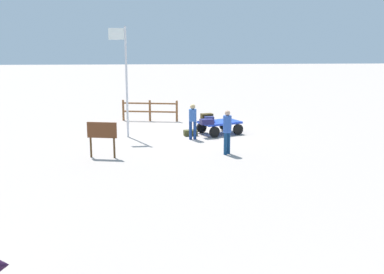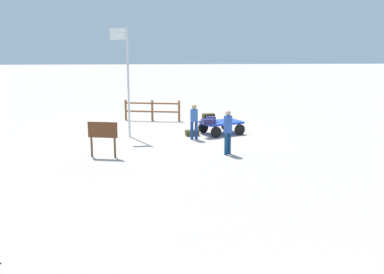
{
  "view_description": "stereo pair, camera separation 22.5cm",
  "coord_description": "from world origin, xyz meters",
  "px_view_note": "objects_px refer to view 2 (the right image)",
  "views": [
    {
      "loc": [
        1.19,
        22.51,
        4.61
      ],
      "look_at": [
        0.12,
        6.0,
        1.1
      ],
      "focal_mm": 44.2,
      "sensor_mm": 36.0,
      "label": 1
    },
    {
      "loc": [
        0.97,
        22.52,
        4.61
      ],
      "look_at": [
        0.12,
        6.0,
        1.1
      ],
      "focal_mm": 44.2,
      "sensor_mm": 36.0,
      "label": 2
    }
  ],
  "objects_px": {
    "worker_lead": "(228,129)",
    "suitcase_dark": "(209,117)",
    "suitcase_maroon": "(192,133)",
    "flagpole": "(126,74)",
    "suitcase_olive": "(211,119)",
    "signboard": "(103,133)",
    "luggage_cart": "(221,125)",
    "worker_trailing": "(194,119)",
    "suitcase_grey": "(208,122)"
  },
  "relations": [
    {
      "from": "suitcase_maroon",
      "to": "worker_lead",
      "type": "bearing_deg",
      "value": 108.38
    },
    {
      "from": "worker_trailing",
      "to": "flagpole",
      "type": "height_order",
      "value": "flagpole"
    },
    {
      "from": "worker_trailing",
      "to": "signboard",
      "type": "bearing_deg",
      "value": 39.89
    },
    {
      "from": "suitcase_maroon",
      "to": "worker_trailing",
      "type": "bearing_deg",
      "value": 93.43
    },
    {
      "from": "worker_trailing",
      "to": "flagpole",
      "type": "xyz_separation_m",
      "value": [
        3.07,
        -0.75,
        1.98
      ]
    },
    {
      "from": "suitcase_dark",
      "to": "flagpole",
      "type": "height_order",
      "value": "flagpole"
    },
    {
      "from": "flagpole",
      "to": "suitcase_dark",
      "type": "bearing_deg",
      "value": -170.97
    },
    {
      "from": "luggage_cart",
      "to": "worker_lead",
      "type": "bearing_deg",
      "value": 87.4
    },
    {
      "from": "worker_trailing",
      "to": "suitcase_olive",
      "type": "bearing_deg",
      "value": -131.05
    },
    {
      "from": "suitcase_maroon",
      "to": "flagpole",
      "type": "distance_m",
      "value": 4.13
    },
    {
      "from": "suitcase_olive",
      "to": "suitcase_grey",
      "type": "height_order",
      "value": "suitcase_olive"
    },
    {
      "from": "worker_lead",
      "to": "worker_trailing",
      "type": "bearing_deg",
      "value": -67.68
    },
    {
      "from": "suitcase_olive",
      "to": "flagpole",
      "type": "height_order",
      "value": "flagpole"
    },
    {
      "from": "suitcase_grey",
      "to": "worker_trailing",
      "type": "bearing_deg",
      "value": 32.64
    },
    {
      "from": "suitcase_dark",
      "to": "flagpole",
      "type": "bearing_deg",
      "value": 9.03
    },
    {
      "from": "worker_trailing",
      "to": "suitcase_grey",
      "type": "bearing_deg",
      "value": -147.36
    },
    {
      "from": "luggage_cart",
      "to": "suitcase_olive",
      "type": "distance_m",
      "value": 0.62
    },
    {
      "from": "suitcase_dark",
      "to": "worker_lead",
      "type": "relative_size",
      "value": 0.35
    },
    {
      "from": "suitcase_olive",
      "to": "signboard",
      "type": "xyz_separation_m",
      "value": [
        4.58,
        4.1,
        0.21
      ]
    },
    {
      "from": "suitcase_olive",
      "to": "suitcase_dark",
      "type": "bearing_deg",
      "value": -78.23
    },
    {
      "from": "luggage_cart",
      "to": "worker_lead",
      "type": "xyz_separation_m",
      "value": [
        0.18,
        4.07,
        0.58
      ]
    },
    {
      "from": "signboard",
      "to": "suitcase_olive",
      "type": "bearing_deg",
      "value": -138.19
    },
    {
      "from": "suitcase_grey",
      "to": "flagpole",
      "type": "xyz_separation_m",
      "value": [
        3.77,
        -0.3,
        2.21
      ]
    },
    {
      "from": "suitcase_dark",
      "to": "signboard",
      "type": "xyz_separation_m",
      "value": [
        4.5,
        4.47,
        0.17
      ]
    },
    {
      "from": "suitcase_olive",
      "to": "suitcase_dark",
      "type": "xyz_separation_m",
      "value": [
        0.08,
        -0.37,
        0.04
      ]
    },
    {
      "from": "suitcase_olive",
      "to": "worker_trailing",
      "type": "height_order",
      "value": "worker_trailing"
    },
    {
      "from": "flagpole",
      "to": "signboard",
      "type": "bearing_deg",
      "value": 80.43
    },
    {
      "from": "suitcase_olive",
      "to": "worker_lead",
      "type": "xyz_separation_m",
      "value": [
        -0.33,
        3.87,
        0.29
      ]
    },
    {
      "from": "worker_lead",
      "to": "suitcase_dark",
      "type": "bearing_deg",
      "value": -84.55
    },
    {
      "from": "suitcase_dark",
      "to": "worker_lead",
      "type": "distance_m",
      "value": 4.27
    },
    {
      "from": "suitcase_grey",
      "to": "signboard",
      "type": "bearing_deg",
      "value": 38.84
    },
    {
      "from": "suitcase_maroon",
      "to": "luggage_cart",
      "type": "bearing_deg",
      "value": -166.19
    },
    {
      "from": "suitcase_grey",
      "to": "signboard",
      "type": "xyz_separation_m",
      "value": [
        4.42,
        3.56,
        0.22
      ]
    },
    {
      "from": "suitcase_olive",
      "to": "suitcase_grey",
      "type": "bearing_deg",
      "value": 72.91
    },
    {
      "from": "flagpole",
      "to": "signboard",
      "type": "height_order",
      "value": "flagpole"
    },
    {
      "from": "suitcase_maroon",
      "to": "worker_trailing",
      "type": "relative_size",
      "value": 0.42
    },
    {
      "from": "suitcase_grey",
      "to": "suitcase_maroon",
      "type": "distance_m",
      "value": 1.03
    },
    {
      "from": "suitcase_dark",
      "to": "worker_trailing",
      "type": "height_order",
      "value": "worker_trailing"
    },
    {
      "from": "worker_lead",
      "to": "flagpole",
      "type": "bearing_deg",
      "value": -40.47
    },
    {
      "from": "suitcase_grey",
      "to": "signboard",
      "type": "relative_size",
      "value": 0.49
    },
    {
      "from": "luggage_cart",
      "to": "worker_lead",
      "type": "height_order",
      "value": "worker_lead"
    },
    {
      "from": "worker_trailing",
      "to": "suitcase_maroon",
      "type": "bearing_deg",
      "value": -86.57
    },
    {
      "from": "luggage_cart",
      "to": "flagpole",
      "type": "xyz_separation_m",
      "value": [
        4.44,
        0.43,
        2.49
      ]
    },
    {
      "from": "suitcase_olive",
      "to": "suitcase_grey",
      "type": "xyz_separation_m",
      "value": [
        0.17,
        0.54,
        -0.01
      ]
    },
    {
      "from": "suitcase_grey",
      "to": "suitcase_olive",
      "type": "bearing_deg",
      "value": -107.09
    },
    {
      "from": "suitcase_maroon",
      "to": "flagpole",
      "type": "relative_size",
      "value": 0.13
    },
    {
      "from": "signboard",
      "to": "worker_lead",
      "type": "bearing_deg",
      "value": -177.36
    },
    {
      "from": "suitcase_dark",
      "to": "worker_lead",
      "type": "bearing_deg",
      "value": 95.45
    },
    {
      "from": "suitcase_olive",
      "to": "signboard",
      "type": "bearing_deg",
      "value": 41.81
    },
    {
      "from": "suitcase_olive",
      "to": "suitcase_dark",
      "type": "distance_m",
      "value": 0.38
    }
  ]
}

